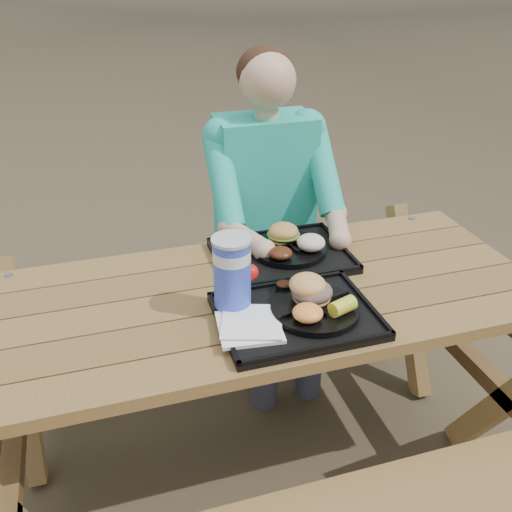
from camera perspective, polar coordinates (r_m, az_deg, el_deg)
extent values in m
plane|color=#999999|center=(2.28, 0.00, -19.71)|extent=(60.00, 60.00, 0.00)
cube|color=black|center=(1.67, 4.05, -6.10)|extent=(0.45, 0.35, 0.02)
cube|color=black|center=(1.97, 2.57, -0.04)|extent=(0.45, 0.35, 0.02)
cylinder|color=black|center=(1.67, 5.91, -5.30)|extent=(0.26, 0.26, 0.02)
cylinder|color=black|center=(1.98, 3.31, 0.72)|extent=(0.26, 0.26, 0.02)
cube|color=white|center=(1.59, -0.67, -6.99)|extent=(0.19, 0.19, 0.02)
cylinder|color=blue|center=(1.63, -2.40, -1.92)|extent=(0.11, 0.11, 0.22)
cylinder|color=black|center=(1.75, 2.79, -3.19)|extent=(0.05, 0.05, 0.03)
cylinder|color=yellow|center=(1.77, 4.93, -3.01)|extent=(0.04, 0.04, 0.03)
ellipsoid|color=#FF9E43|center=(1.59, 5.20, -5.68)|extent=(0.09, 0.09, 0.04)
cube|color=black|center=(1.93, -2.56, -0.27)|extent=(0.05, 0.14, 0.01)
ellipsoid|color=#4D220F|center=(1.89, 2.48, 0.30)|extent=(0.08, 0.08, 0.04)
ellipsoid|color=beige|center=(1.95, 5.52, 1.35)|extent=(0.10, 0.10, 0.05)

